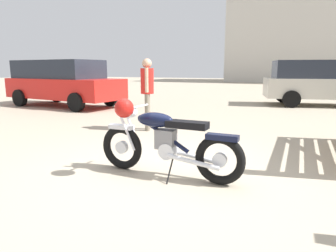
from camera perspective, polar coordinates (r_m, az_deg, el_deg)
The scene contains 5 objects.
ground_plane at distance 4.39m, azimuth 0.20°, elevation -8.09°, with size 80.00×80.00×0.00m, color tan.
vintage_motorcycle at distance 3.96m, azimuth -1.01°, elevation -2.82°, with size 2.08×0.73×1.07m.
bystander at distance 6.94m, azimuth -4.01°, elevation 7.52°, with size 0.30×0.43×1.66m.
silver_sedan_mid at distance 12.19m, azimuth -19.64°, elevation 8.04°, with size 4.89×2.43×1.74m.
blue_hatchback_right at distance 13.07m, azimuth 28.09°, elevation 7.55°, with size 4.94×2.58×1.74m.
Camera 1 is at (1.53, -3.86, 1.44)m, focal length 31.78 mm.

